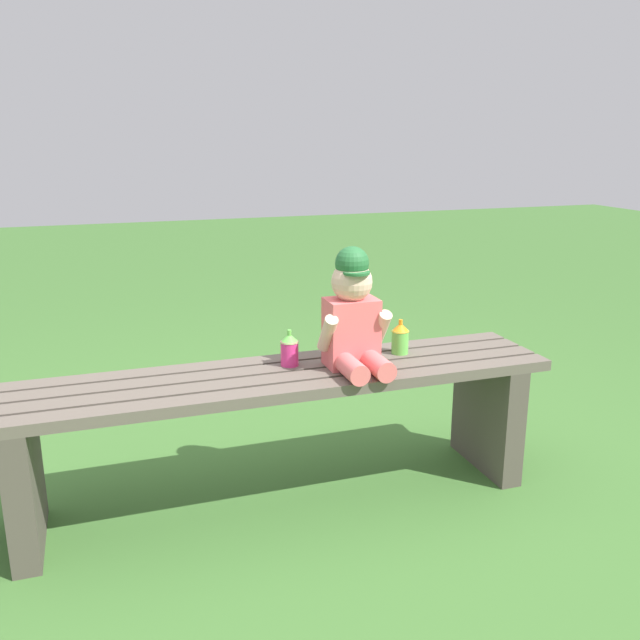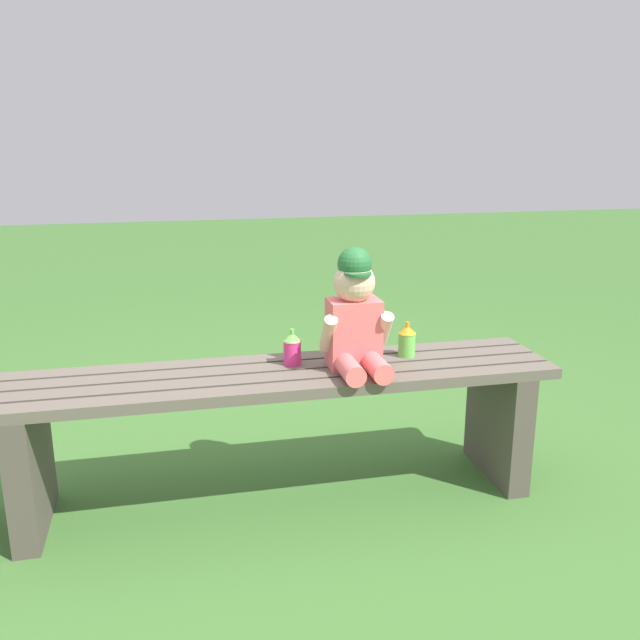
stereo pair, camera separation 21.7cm
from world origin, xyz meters
TOP-DOWN VIEW (x-y plane):
  - ground_plane at (0.00, 0.00)m, footprint 16.00×16.00m
  - park_bench at (0.00, 0.00)m, footprint 1.84×0.37m
  - child_figure at (0.25, -0.03)m, footprint 0.23×0.27m
  - sippy_cup_left at (0.05, 0.06)m, footprint 0.06×0.06m
  - sippy_cup_right at (0.46, 0.06)m, footprint 0.06×0.06m

SIDE VIEW (x-z plane):
  - ground_plane at x=0.00m, z-range 0.00..0.00m
  - park_bench at x=0.00m, z-range 0.09..0.56m
  - sippy_cup_left at x=0.05m, z-range 0.46..0.59m
  - sippy_cup_right at x=0.46m, z-range 0.46..0.59m
  - child_figure at x=0.25m, z-range 0.44..0.85m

